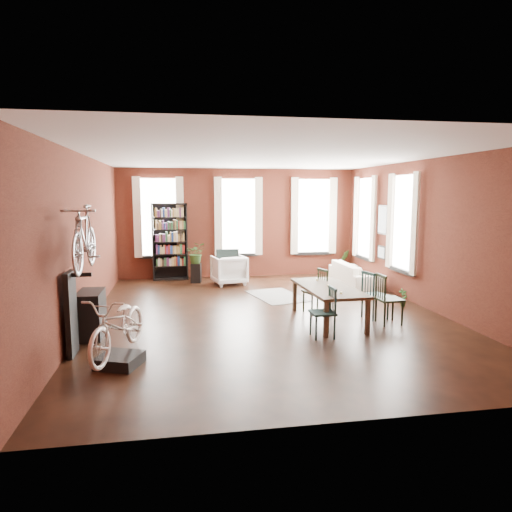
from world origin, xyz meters
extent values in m
plane|color=black|center=(0.00, 0.00, 0.00)|extent=(9.00, 9.00, 0.00)
cube|color=white|center=(0.00, 0.00, 3.20)|extent=(7.00, 9.00, 0.04)
cube|color=#431810|center=(0.00, 4.50, 1.60)|extent=(7.00, 0.04, 3.20)
cube|color=#431810|center=(0.00, -4.50, 1.60)|extent=(7.00, 0.04, 3.20)
cube|color=#431810|center=(-3.50, 0.00, 1.60)|extent=(0.04, 9.00, 3.20)
cube|color=#431810|center=(3.50, 0.00, 1.60)|extent=(0.04, 9.00, 3.20)
cube|color=white|center=(-2.30, 4.47, 1.80)|extent=(1.00, 0.04, 2.20)
cube|color=beige|center=(-2.30, 4.40, 1.80)|extent=(1.40, 0.06, 2.30)
cube|color=white|center=(0.00, 4.47, 1.80)|extent=(1.00, 0.04, 2.20)
cube|color=beige|center=(0.00, 4.40, 1.80)|extent=(1.40, 0.06, 2.30)
cube|color=white|center=(2.30, 4.47, 1.80)|extent=(1.00, 0.04, 2.20)
cube|color=beige|center=(2.30, 4.40, 1.80)|extent=(1.40, 0.06, 2.30)
cube|color=white|center=(3.47, 1.00, 1.80)|extent=(0.04, 1.00, 2.20)
cube|color=beige|center=(3.40, 1.00, 1.80)|extent=(0.06, 1.40, 2.30)
cube|color=white|center=(3.47, 3.20, 1.80)|extent=(0.04, 1.00, 2.20)
cube|color=beige|center=(3.40, 3.20, 1.80)|extent=(0.06, 1.40, 2.30)
cube|color=black|center=(3.46, 2.10, 1.80)|extent=(0.04, 0.55, 0.75)
cube|color=black|center=(3.46, 2.10, 0.95)|extent=(0.04, 0.45, 0.35)
cube|color=brown|center=(1.06, -0.68, 0.34)|extent=(0.99, 2.05, 0.69)
cube|color=#1C3D3B|center=(0.66, -1.60, 0.44)|extent=(0.40, 0.40, 0.87)
cube|color=black|center=(1.01, -0.01, 0.46)|extent=(0.51, 0.51, 0.91)
cube|color=black|center=(2.17, -1.01, 0.48)|extent=(0.46, 0.46, 0.96)
cube|color=#1B3C39|center=(2.06, -0.61, 0.47)|extent=(0.53, 0.53, 0.94)
cube|color=black|center=(-2.00, 4.30, 1.10)|extent=(1.00, 0.32, 2.20)
imported|color=white|center=(-0.42, 3.33, 0.44)|extent=(0.98, 0.94, 0.87)
imported|color=beige|center=(2.95, 2.60, 0.41)|extent=(0.61, 2.08, 0.81)
cube|color=black|center=(0.56, 1.64, 0.01)|extent=(1.39, 1.85, 0.01)
cube|color=black|center=(-2.63, -2.39, 0.08)|extent=(0.73, 0.73, 0.16)
cube|color=black|center=(-3.40, -1.80, 0.65)|extent=(0.16, 0.60, 1.30)
cube|color=black|center=(-3.28, -0.90, 0.40)|extent=(0.40, 0.80, 0.80)
cube|color=black|center=(-1.30, 3.71, 0.27)|extent=(0.32, 0.32, 0.54)
imported|color=#366127|center=(3.22, 4.30, 0.17)|extent=(0.54, 0.82, 0.34)
imported|color=#2B6126|center=(3.07, 0.15, 0.07)|extent=(0.30, 0.44, 0.14)
imported|color=silver|center=(-2.63, -2.39, 1.01)|extent=(0.83, 1.03, 1.70)
imported|color=#A5A8AD|center=(-3.15, -1.80, 2.13)|extent=(0.47, 1.00, 1.66)
imported|color=#2F5622|center=(-1.28, 3.71, 0.77)|extent=(0.54, 0.60, 0.46)
camera|label=1|loc=(-1.76, -8.94, 2.46)|focal=32.00mm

